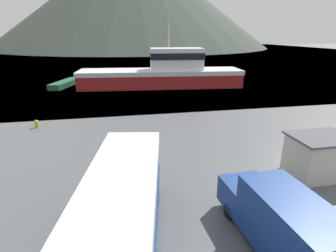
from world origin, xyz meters
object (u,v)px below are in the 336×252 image
tour_bus (117,229)px  delivery_van (280,221)px  fishing_boat (164,73)px  dock_kiosk (319,156)px  small_boat (65,83)px

tour_bus → delivery_van: bearing=8.8°
fishing_boat → dock_kiosk: 29.52m
dock_kiosk → small_boat: size_ratio=0.44×
fishing_boat → delivery_van: bearing=-177.6°
tour_bus → small_boat: 38.00m
delivery_van → small_boat: 39.84m
fishing_boat → dock_kiosk: bearing=-167.0°
delivery_van → small_boat: (-13.90, 37.32, -0.96)m
delivery_van → dock_kiosk: bearing=37.0°
fishing_boat → dock_kiosk: size_ratio=7.44×
tour_bus → dock_kiosk: tour_bus is taller
fishing_boat → dock_kiosk: (3.97, -29.24, -0.92)m
fishing_boat → small_boat: size_ratio=3.28×
tour_bus → dock_kiosk: bearing=32.1°
fishing_boat → dock_kiosk: fishing_boat is taller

